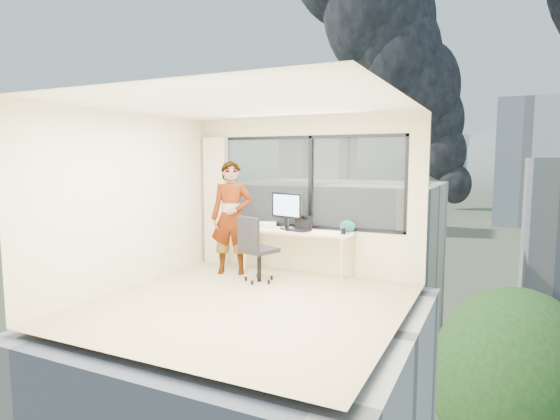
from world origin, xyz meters
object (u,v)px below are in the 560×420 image
Objects in this scene: game_console at (268,224)px; handbag at (347,226)px; desk at (297,253)px; laptop at (299,224)px; chair at (259,248)px; person at (232,218)px; monitor at (287,211)px.

game_console is 1.46m from handbag.
laptop is (0.05, -0.05, 0.49)m from desk.
chair is at bearing -145.45° from handbag.
laptop reaches higher than desk.
chair is 0.91m from game_console.
desk is 1.70× the size of chair.
chair is (-0.38, -0.63, 0.16)m from desk.
person reaches higher than desk.
handbag is at bearing 29.12° from laptop.
chair is at bearing -44.34° from person.
handbag reaches higher than desk.
monitor is at bearing -35.28° from game_console.
laptop is at bearing -38.53° from game_console.
game_console is (-0.65, 0.20, 0.41)m from desk.
laptop is at bearing -9.91° from monitor.
laptop is at bearing -163.87° from handbag.
desk is 2.94× the size of monitor.
monitor reaches higher than handbag.
game_console is at bearing 128.04° from chair.
game_console is at bearing 178.08° from monitor.
monitor is (0.15, 0.70, 0.53)m from chair.
handbag reaches higher than game_console.
game_console is 0.75m from laptop.
chair reaches higher than laptop.
handbag is (1.45, -0.05, 0.06)m from game_console.
monitor is at bearing 169.71° from laptop.
person is 7.63× the size of handbag.
person is at bearing -137.99° from monitor.
laptop is at bearing -44.38° from desk.
desk is at bearing -168.17° from handbag.
laptop is 0.78m from handbag.
handbag is at bearing 10.78° from desk.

